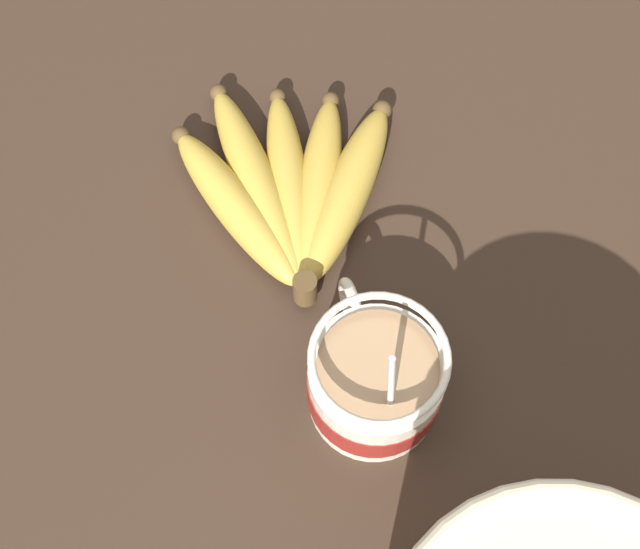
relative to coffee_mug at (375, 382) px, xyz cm
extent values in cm
cube|color=#332319|center=(5.69, 2.79, -5.58)|extent=(100.69, 100.69, 3.14)
cylinder|color=beige|center=(-0.12, 0.00, -0.31)|extent=(10.22, 10.22, 7.40)
cylinder|color=maroon|center=(-0.12, 0.00, -0.66)|extent=(10.42, 10.42, 3.35)
torus|color=beige|center=(5.91, 0.00, 0.77)|extent=(5.49, 0.90, 5.49)
cylinder|color=#997551|center=(-0.12, 0.00, 3.49)|extent=(9.02, 9.02, 0.40)
torus|color=beige|center=(-0.12, 0.00, 5.56)|extent=(10.22, 10.22, 0.60)
cylinder|color=#B2B2B7|center=(-2.92, 0.00, 3.78)|extent=(2.52, 0.50, 12.67)
ellipsoid|color=#B2B2B7|center=(-1.90, 0.00, -2.51)|extent=(3.00, 2.00, 0.80)
cylinder|color=#4C381E|center=(9.49, 2.95, -1.26)|extent=(2.00, 2.00, 3.00)
ellipsoid|color=#B79338|center=(17.67, -3.30, -2.06)|extent=(17.15, 14.39, 3.90)
sphere|color=#4C381E|center=(25.06, -8.95, -2.06)|extent=(1.76, 1.76, 1.76)
ellipsoid|color=#B79338|center=(18.95, -1.11, -2.24)|extent=(18.47, 10.60, 3.55)
sphere|color=#4C381E|center=(27.48, -4.78, -2.24)|extent=(1.60, 1.60, 1.60)
ellipsoid|color=#B79338|center=(19.88, 1.28, -2.29)|extent=(19.36, 6.41, 3.44)
sphere|color=#4C381E|center=(29.29, -0.23, -2.29)|extent=(1.55, 1.55, 1.55)
ellipsoid|color=#B79338|center=(20.85, 3.95, -2.20)|extent=(21.04, 5.42, 3.62)
sphere|color=#4C381E|center=(31.21, 4.85, -2.20)|extent=(1.63, 1.63, 1.63)
ellipsoid|color=#B79338|center=(18.99, 6.25, -2.16)|extent=(18.33, 9.43, 3.70)
sphere|color=#4C381E|center=(27.55, 9.22, -2.16)|extent=(1.66, 1.66, 1.66)
camera|label=1|loc=(-19.65, 10.12, 64.46)|focal=50.00mm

